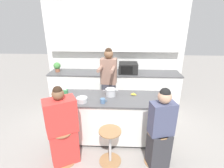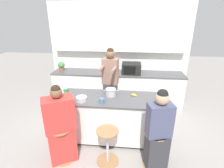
{
  "view_description": "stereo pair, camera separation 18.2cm",
  "coord_description": "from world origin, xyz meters",
  "px_view_note": "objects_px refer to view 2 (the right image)",
  "views": [
    {
      "loc": [
        0.13,
        -2.96,
        2.37
      ],
      "look_at": [
        0.0,
        0.07,
        1.16
      ],
      "focal_mm": 28.0,
      "sensor_mm": 36.0,
      "label": 1
    },
    {
      "loc": [
        0.32,
        -2.95,
        2.37
      ],
      "look_at": [
        0.0,
        0.07,
        1.16
      ],
      "focal_mm": 28.0,
      "sensor_mm": 36.0,
      "label": 2
    }
  ],
  "objects_px": {
    "fruit_bowl": "(82,99)",
    "coffee_cup_near": "(102,101)",
    "bar_stool_center": "(108,145)",
    "kitchen_island": "(112,118)",
    "person_seated_near": "(158,134)",
    "banana_bunch": "(134,95)",
    "potted_plant": "(61,66)",
    "microwave": "(131,68)",
    "bar_stool_leftmost": "(62,143)",
    "person_wrapped_blanket": "(61,127)",
    "cooking_pot": "(111,92)",
    "person_cooking": "(110,86)",
    "bar_stool_rightmost": "(155,148)",
    "juice_carton": "(66,93)"
  },
  "relations": [
    {
      "from": "fruit_bowl",
      "to": "coffee_cup_near",
      "type": "height_order",
      "value": "coffee_cup_near"
    },
    {
      "from": "bar_stool_center",
      "to": "fruit_bowl",
      "type": "xyz_separation_m",
      "value": [
        -0.53,
        0.46,
        0.6
      ]
    },
    {
      "from": "kitchen_island",
      "to": "person_seated_near",
      "type": "xyz_separation_m",
      "value": [
        0.79,
        -0.67,
        0.19
      ]
    },
    {
      "from": "banana_bunch",
      "to": "potted_plant",
      "type": "relative_size",
      "value": 0.51
    },
    {
      "from": "microwave",
      "to": "bar_stool_leftmost",
      "type": "bearing_deg",
      "value": -118.23
    },
    {
      "from": "fruit_bowl",
      "to": "person_wrapped_blanket",
      "type": "bearing_deg",
      "value": -116.18
    },
    {
      "from": "bar_stool_center",
      "to": "cooking_pot",
      "type": "distance_m",
      "value": 0.97
    },
    {
      "from": "person_cooking",
      "to": "banana_bunch",
      "type": "distance_m",
      "value": 0.75
    },
    {
      "from": "potted_plant",
      "to": "bar_stool_rightmost",
      "type": "bearing_deg",
      "value": -42.42
    },
    {
      "from": "bar_stool_center",
      "to": "juice_carton",
      "type": "height_order",
      "value": "juice_carton"
    },
    {
      "from": "juice_carton",
      "to": "bar_stool_leftmost",
      "type": "bearing_deg",
      "value": -82.48
    },
    {
      "from": "person_wrapped_blanket",
      "to": "fruit_bowl",
      "type": "relative_size",
      "value": 7.11
    },
    {
      "from": "cooking_pot",
      "to": "person_cooking",
      "type": "bearing_deg",
      "value": 97.14
    },
    {
      "from": "kitchen_island",
      "to": "microwave",
      "type": "distance_m",
      "value": 1.62
    },
    {
      "from": "bar_stool_leftmost",
      "to": "bar_stool_rightmost",
      "type": "distance_m",
      "value": 1.56
    },
    {
      "from": "person_cooking",
      "to": "fruit_bowl",
      "type": "bearing_deg",
      "value": -109.52
    },
    {
      "from": "person_wrapped_blanket",
      "to": "coffee_cup_near",
      "type": "xyz_separation_m",
      "value": [
        0.62,
        0.45,
        0.29
      ]
    },
    {
      "from": "bar_stool_center",
      "to": "microwave",
      "type": "height_order",
      "value": "microwave"
    },
    {
      "from": "cooking_pot",
      "to": "juice_carton",
      "type": "distance_m",
      "value": 0.85
    },
    {
      "from": "coffee_cup_near",
      "to": "potted_plant",
      "type": "distance_m",
      "value": 2.2
    },
    {
      "from": "bar_stool_leftmost",
      "to": "juice_carton",
      "type": "height_order",
      "value": "juice_carton"
    },
    {
      "from": "kitchen_island",
      "to": "cooking_pot",
      "type": "xyz_separation_m",
      "value": [
        -0.03,
        0.1,
        0.52
      ]
    },
    {
      "from": "bar_stool_rightmost",
      "to": "banana_bunch",
      "type": "height_order",
      "value": "banana_bunch"
    },
    {
      "from": "person_wrapped_blanket",
      "to": "microwave",
      "type": "bearing_deg",
      "value": 33.47
    },
    {
      "from": "kitchen_island",
      "to": "juice_carton",
      "type": "relative_size",
      "value": 10.8
    },
    {
      "from": "bar_stool_leftmost",
      "to": "potted_plant",
      "type": "distance_m",
      "value": 2.4
    },
    {
      "from": "bar_stool_center",
      "to": "bar_stool_rightmost",
      "type": "distance_m",
      "value": 0.78
    },
    {
      "from": "bar_stool_rightmost",
      "to": "bar_stool_center",
      "type": "bearing_deg",
      "value": -178.87
    },
    {
      "from": "person_seated_near",
      "to": "microwave",
      "type": "relative_size",
      "value": 2.9
    },
    {
      "from": "fruit_bowl",
      "to": "coffee_cup_near",
      "type": "distance_m",
      "value": 0.38
    },
    {
      "from": "person_seated_near",
      "to": "juice_carton",
      "type": "xyz_separation_m",
      "value": [
        -1.65,
        0.63,
        0.34
      ]
    },
    {
      "from": "bar_stool_leftmost",
      "to": "cooking_pot",
      "type": "height_order",
      "value": "cooking_pot"
    },
    {
      "from": "potted_plant",
      "to": "cooking_pot",
      "type": "bearing_deg",
      "value": -42.67
    },
    {
      "from": "cooking_pot",
      "to": "microwave",
      "type": "height_order",
      "value": "microwave"
    },
    {
      "from": "bar_stool_leftmost",
      "to": "potted_plant",
      "type": "height_order",
      "value": "potted_plant"
    },
    {
      "from": "coffee_cup_near",
      "to": "microwave",
      "type": "relative_size",
      "value": 0.25
    },
    {
      "from": "coffee_cup_near",
      "to": "microwave",
      "type": "xyz_separation_m",
      "value": [
        0.51,
        1.67,
        0.11
      ]
    },
    {
      "from": "kitchen_island",
      "to": "fruit_bowl",
      "type": "distance_m",
      "value": 0.74
    },
    {
      "from": "bar_stool_center",
      "to": "cooking_pot",
      "type": "height_order",
      "value": "cooking_pot"
    },
    {
      "from": "bar_stool_leftmost",
      "to": "banana_bunch",
      "type": "height_order",
      "value": "banana_bunch"
    },
    {
      "from": "juice_carton",
      "to": "potted_plant",
      "type": "xyz_separation_m",
      "value": [
        -0.68,
        1.53,
        0.08
      ]
    },
    {
      "from": "bar_stool_rightmost",
      "to": "person_cooking",
      "type": "height_order",
      "value": "person_cooking"
    },
    {
      "from": "bar_stool_leftmost",
      "to": "bar_stool_center",
      "type": "xyz_separation_m",
      "value": [
        0.78,
        0.02,
        0.0
      ]
    },
    {
      "from": "kitchen_island",
      "to": "person_wrapped_blanket",
      "type": "height_order",
      "value": "person_wrapped_blanket"
    },
    {
      "from": "person_cooking",
      "to": "person_seated_near",
      "type": "bearing_deg",
      "value": -49.51
    },
    {
      "from": "cooking_pot",
      "to": "potted_plant",
      "type": "xyz_separation_m",
      "value": [
        -1.51,
        1.39,
        0.09
      ]
    },
    {
      "from": "bar_stool_rightmost",
      "to": "coffee_cup_near",
      "type": "relative_size",
      "value": 5.24
    },
    {
      "from": "person_seated_near",
      "to": "cooking_pot",
      "type": "relative_size",
      "value": 4.81
    },
    {
      "from": "person_wrapped_blanket",
      "to": "fruit_bowl",
      "type": "xyz_separation_m",
      "value": [
        0.24,
        0.48,
        0.29
      ]
    },
    {
      "from": "banana_bunch",
      "to": "potted_plant",
      "type": "bearing_deg",
      "value": 145.19
    }
  ]
}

